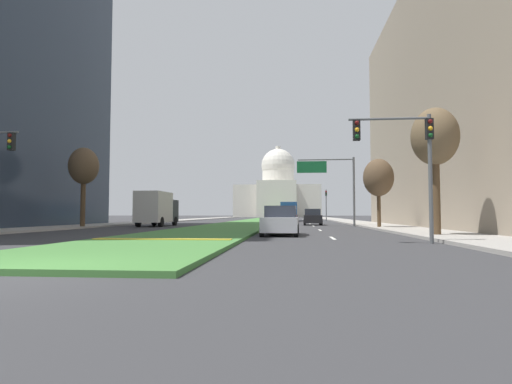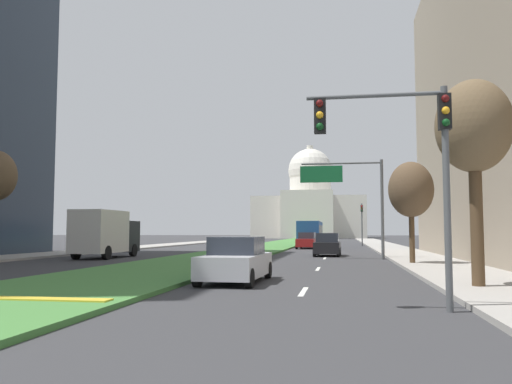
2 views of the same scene
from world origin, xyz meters
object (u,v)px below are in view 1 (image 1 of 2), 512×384
object	(u,v)px
box_truck_delivery	(157,208)
sedan_distant	(290,216)
overhead_guide_sign	(332,177)
street_tree_right_near	(435,139)
traffic_light_near_right	(408,149)
street_tree_right_mid	(378,178)
street_tree_left_mid	(84,167)
traffic_light_far_right	(326,201)
sedan_midblock	(313,217)
capitol_building	(278,194)
sedan_lead_stopped	(281,221)
city_bus	(289,210)

from	to	relation	value
box_truck_delivery	sedan_distant	bearing A→B (deg)	59.79
overhead_guide_sign	street_tree_right_near	xyz separation A→B (m)	(3.53, -17.63, 0.37)
box_truck_delivery	traffic_light_near_right	bearing A→B (deg)	-50.12
street_tree_right_near	street_tree_right_mid	xyz separation A→B (m)	(-0.45, 11.81, -0.99)
street_tree_right_near	street_tree_right_mid	world-z (taller)	street_tree_right_near
street_tree_left_mid	sedan_distant	xyz separation A→B (m)	(16.63, 26.74, -4.22)
traffic_light_far_right	sedan_midblock	bearing A→B (deg)	-97.56
capitol_building	street_tree_left_mid	world-z (taller)	capitol_building
traffic_light_near_right	overhead_guide_sign	size ratio (longest dim) A/B	0.80
traffic_light_near_right	traffic_light_far_right	distance (m)	52.58
overhead_guide_sign	box_truck_delivery	world-z (taller)	overhead_guide_sign
capitol_building	street_tree_right_near	size ratio (longest dim) A/B	4.36
overhead_guide_sign	sedan_lead_stopped	world-z (taller)	overhead_guide_sign
traffic_light_near_right	street_tree_right_near	world-z (taller)	street_tree_right_near
overhead_guide_sign	box_truck_delivery	bearing A→B (deg)	-175.59
traffic_light_far_right	capitol_building	bearing A→B (deg)	98.21
sedan_distant	city_bus	world-z (taller)	city_bus
capitol_building	box_truck_delivery	world-z (taller)	capitol_building
traffic_light_near_right	sedan_lead_stopped	distance (m)	8.59
sedan_lead_stopped	sedan_distant	bearing A→B (deg)	89.76
sedan_lead_stopped	capitol_building	bearing A→B (deg)	92.19
sedan_distant	box_truck_delivery	size ratio (longest dim) A/B	0.73
street_tree_right_near	box_truck_delivery	distance (m)	26.09
capitol_building	sedan_midblock	size ratio (longest dim) A/B	6.69
capitol_building	sedan_distant	world-z (taller)	capitol_building
street_tree_left_mid	box_truck_delivery	size ratio (longest dim) A/B	1.03
capitol_building	box_truck_delivery	xyz separation A→B (m)	(-7.52, -106.56, -6.31)
sedan_distant	street_tree_right_mid	bearing A→B (deg)	-74.13
traffic_light_near_right	street_tree_right_mid	size ratio (longest dim) A/B	0.94
overhead_guide_sign	sedan_midblock	world-z (taller)	overhead_guide_sign
capitol_building	overhead_guide_sign	world-z (taller)	capitol_building
box_truck_delivery	city_bus	size ratio (longest dim) A/B	0.58
capitol_building	traffic_light_near_right	bearing A→B (deg)	-85.53
traffic_light_far_right	street_tree_right_mid	size ratio (longest dim) A/B	0.94
street_tree_right_near	sedan_midblock	distance (m)	22.83
box_truck_delivery	city_bus	distance (m)	32.06
traffic_light_near_right	sedan_midblock	distance (m)	26.69
box_truck_delivery	sedan_midblock	bearing A→B (deg)	20.21
sedan_distant	street_tree_right_near	bearing A→B (deg)	-78.32
sedan_lead_stopped	sedan_midblock	size ratio (longest dim) A/B	1.06
street_tree_right_mid	city_bus	world-z (taller)	street_tree_right_mid
sedan_lead_stopped	city_bus	distance (m)	44.58
overhead_guide_sign	box_truck_delivery	xyz separation A→B (m)	(-16.53, -1.27, -2.96)
capitol_building	sedan_distant	distance (m)	85.86
traffic_light_near_right	box_truck_delivery	world-z (taller)	traffic_light_near_right
street_tree_right_near	street_tree_left_mid	distance (m)	26.64
street_tree_left_mid	sedan_lead_stopped	bearing A→B (deg)	-29.42
capitol_building	overhead_guide_sign	bearing A→B (deg)	-85.11
traffic_light_far_right	sedan_lead_stopped	distance (m)	47.04
capitol_building	street_tree_left_mid	distance (m)	112.83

